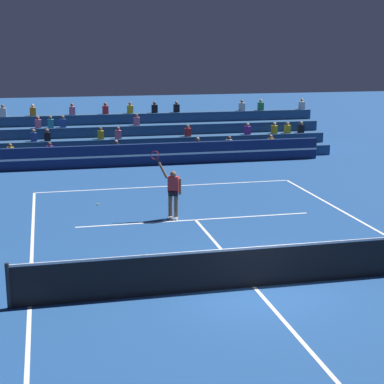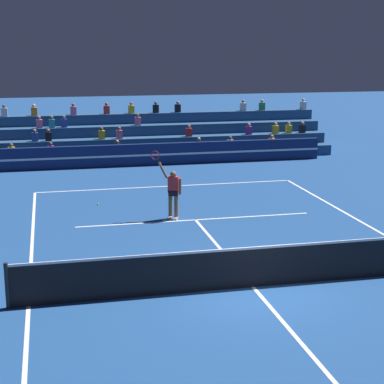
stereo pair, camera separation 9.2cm
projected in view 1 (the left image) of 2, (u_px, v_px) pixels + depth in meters
name	position (u px, v px, depth m)	size (l,w,h in m)	color
ground_plane	(254.00, 287.00, 16.16)	(120.00, 120.00, 0.00)	navy
court_lines	(254.00, 287.00, 16.16)	(11.10, 23.90, 0.01)	white
tennis_net	(254.00, 266.00, 16.04)	(12.00, 0.10, 1.10)	black
sponsor_banner_wall	(148.00, 155.00, 32.00)	(18.00, 0.26, 1.10)	navy
bleacher_stand	(138.00, 140.00, 34.94)	(20.43, 3.80, 2.83)	navy
tennis_player	(173.00, 192.00, 22.15)	(1.04, 0.58, 2.45)	brown
tennis_ball	(98.00, 204.00, 24.29)	(0.07, 0.07, 0.07)	#C6DB33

